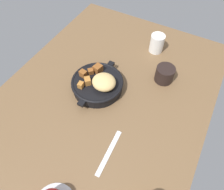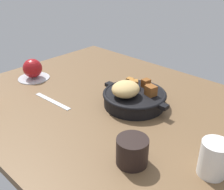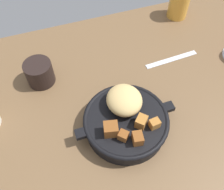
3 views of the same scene
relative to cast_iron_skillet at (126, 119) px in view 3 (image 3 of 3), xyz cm
name	(u,v)px [view 3 (image 3 of 3)]	position (x,y,z in cm)	size (l,w,h in cm)	color
ground_plane	(129,113)	(2.53, 3.86, -4.53)	(109.95, 79.77, 2.40)	brown
cast_iron_skillet	(126,119)	(0.00, 0.00, 0.00)	(24.93, 20.67, 9.26)	black
butter_knife	(172,59)	(21.53, 16.73, -3.15)	(17.05, 1.60, 0.36)	silver
coffee_mug_dark	(39,73)	(-17.21, 21.49, 0.05)	(7.61, 7.61, 6.76)	black
juice_glass_amber	(179,4)	(32.88, 35.47, 1.24)	(6.82, 6.82, 9.14)	gold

